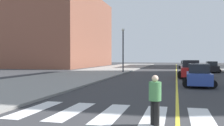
{
  "coord_description": "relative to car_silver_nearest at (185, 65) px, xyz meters",
  "views": [
    {
      "loc": [
        -0.07,
        -6.45,
        2.38
      ],
      "look_at": [
        -9.46,
        31.04,
        1.51
      ],
      "focal_mm": 41.11,
      "sensor_mm": 36.0,
      "label": 1
    }
  ],
  "objects": [
    {
      "name": "car_silver_nearest",
      "position": [
        0.0,
        0.0,
        0.0
      ],
      "size": [
        2.47,
        3.85,
        1.68
      ],
      "rotation": [
        0.0,
        0.0,
        3.19
      ],
      "color": "#B7B7BC",
      "rests_on": "ground"
    },
    {
      "name": "sidewalk_kerb_west",
      "position": [
        -13.85,
        -28.0,
        -0.71
      ],
      "size": [
        10.0,
        120.0,
        0.15
      ],
      "primitive_type": "cube",
      "color": "gray",
      "rests_on": "ground"
    },
    {
      "name": "low_rise_brick_west",
      "position": [
        -29.22,
        6.78,
        8.13
      ],
      "size": [
        16.0,
        32.0,
        17.83
      ],
      "primitive_type": "cube",
      "color": "brown",
      "rests_on": "ground"
    },
    {
      "name": "car_blue_third",
      "position": [
        0.08,
        -32.57,
        0.07
      ],
      "size": [
        2.64,
        4.15,
        1.84
      ],
      "rotation": [
        0.0,
        0.0,
        3.11
      ],
      "color": "#2D479E",
      "rests_on": "ground"
    },
    {
      "name": "pedestrian_crossing",
      "position": [
        -2.42,
        -45.49,
        0.18
      ],
      "size": [
        0.43,
        0.43,
        1.75
      ],
      "rotation": [
        0.0,
        0.0,
        5.47
      ],
      "color": "black",
      "rests_on": "ground"
    },
    {
      "name": "crosswalk_paint",
      "position": [
        -1.65,
        -44.0,
        -0.78
      ],
      "size": [
        13.5,
        4.0,
        0.01
      ],
      "color": "silver",
      "rests_on": "ground"
    },
    {
      "name": "lane_divider_paint",
      "position": [
        -1.65,
        -8.0,
        -0.78
      ],
      "size": [
        0.16,
        80.0,
        0.01
      ],
      "primitive_type": "cube",
      "color": "yellow",
      "rests_on": "ground"
    },
    {
      "name": "car_black_fourth",
      "position": [
        3.67,
        -12.03,
        0.03
      ],
      "size": [
        2.44,
        3.9,
        1.74
      ],
      "rotation": [
        0.0,
        0.0,
        3.15
      ],
      "color": "black",
      "rests_on": "ground"
    },
    {
      "name": "street_lamp",
      "position": [
        -9.5,
        -16.5,
        3.29
      ],
      "size": [
        0.44,
        0.44,
        6.57
      ],
      "color": "#38383D",
      "rests_on": "sidewalk_kerb_west"
    },
    {
      "name": "car_red_second",
      "position": [
        -0.14,
        -24.24,
        0.17
      ],
      "size": [
        2.87,
        4.59,
        2.05
      ],
      "rotation": [
        0.0,
        0.0,
        3.14
      ],
      "color": "red",
      "rests_on": "ground"
    }
  ]
}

